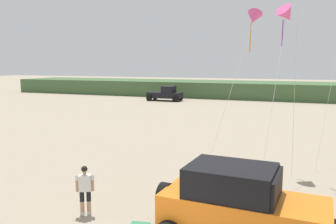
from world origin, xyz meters
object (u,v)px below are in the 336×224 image
Objects in this scene: person_watching at (85,187)px; distant_pickup at (166,94)px; kite_blue_swept at (254,18)px; kite_yellow_diamond at (287,15)px; jeep at (241,205)px.

person_watching is 36.03m from distant_pickup.
kite_yellow_diamond is at bearing -50.92° from kite_blue_swept.
distant_pickup is 31.54m from kite_yellow_diamond.
kite_yellow_diamond is (0.54, 8.45, 6.01)m from jeep.
kite_blue_swept is at bearing 69.32° from person_watching.
distant_pickup is at bearing 121.79° from kite_yellow_diamond.
jeep is 5.17m from person_watching.
distant_pickup reaches higher than person_watching.
jeep is at bearing -3.09° from person_watching.
jeep is 10.38m from kite_yellow_diamond.
kite_blue_swept is (-1.24, 10.64, 6.20)m from jeep.
jeep is 12.38m from kite_blue_swept.
kite_blue_swept reaches higher than distant_pickup.
person_watching is 12.83m from kite_blue_swept.
jeep is at bearing -83.34° from kite_blue_swept.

